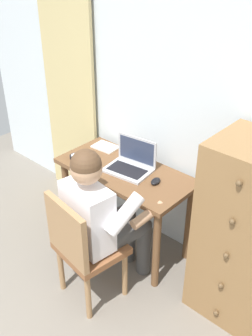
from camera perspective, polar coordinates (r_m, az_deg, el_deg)
name	(u,v)px	position (r m, az deg, el deg)	size (l,w,h in m)	color
wall_back	(186,103)	(2.88, 8.61, 9.18)	(4.80, 0.05, 2.50)	silver
curtain_panel	(69,83)	(3.63, -8.23, 11.97)	(0.64, 0.03, 2.27)	#CCB77A
desk	(125,184)	(3.10, -0.13, -2.26)	(1.09, 0.52, 0.73)	brown
dresser	(246,235)	(2.67, 16.94, -9.18)	(0.55, 0.51, 1.29)	olive
chair	(82,246)	(2.73, -6.31, -11.04)	(0.47, 0.45, 0.87)	brown
person_seated	(103,213)	(2.69, -3.36, -6.51)	(0.58, 0.62, 1.19)	#4C4C4C
laptop	(131,163)	(3.02, 0.72, 0.69)	(0.37, 0.29, 0.24)	#B7BABF
computer_mouse	(156,181)	(2.88, 4.28, -1.91)	(0.06, 0.10, 0.03)	black
desk_clock	(75,157)	(3.20, -7.32, 1.62)	(0.09, 0.09, 0.03)	black
notebook_pad	(105,147)	(3.35, -2.98, 3.05)	(0.21, 0.15, 0.01)	silver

